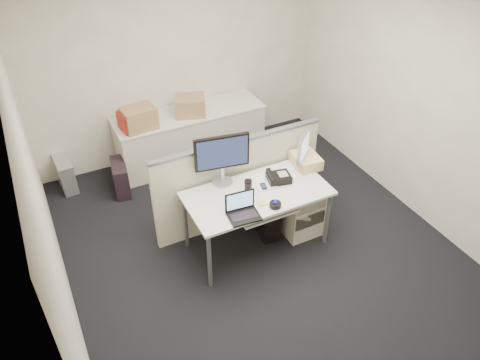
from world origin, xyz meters
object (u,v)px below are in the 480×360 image
laptop (244,208)px  monitor_main (222,160)px  desk_phone (279,178)px  desk (257,197)px

laptop → monitor_main: bearing=90.5°
monitor_main → desk_phone: bearing=-13.8°
desk → monitor_main: (-0.25, 0.32, 0.35)m
monitor_main → desk_phone: size_ratio=2.38×
monitor_main → desk_phone: monitor_main is taller
monitor_main → desk_phone: 0.65m
desk → monitor_main: bearing=128.0°
monitor_main → laptop: bearing=-85.0°
laptop → desk_phone: 0.70m
desk → monitor_main: monitor_main is taller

